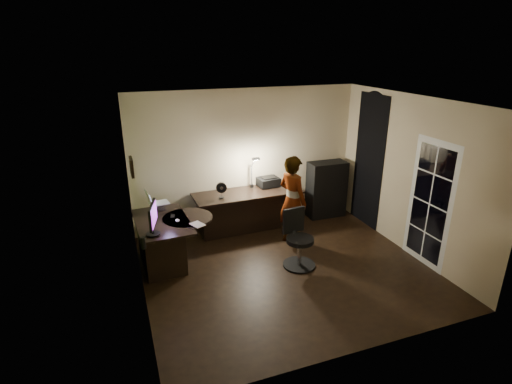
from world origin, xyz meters
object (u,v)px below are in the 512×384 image
object	(u,v)px
desk_left	(164,242)
cabinet	(326,189)
office_chair	(300,240)
person	(292,201)
desk_right	(248,211)
monitor	(152,224)

from	to	relation	value
desk_left	cabinet	xyz separation A→B (m)	(3.50, 0.84, 0.20)
cabinet	office_chair	distance (m)	2.23
office_chair	person	world-z (taller)	person
desk_right	person	bearing A→B (deg)	-56.56
desk_left	monitor	world-z (taller)	monitor
monitor	desk_right	bearing A→B (deg)	46.72
person	cabinet	bearing A→B (deg)	-73.48
desk_right	monitor	xyz separation A→B (m)	(-1.92, -1.21, 0.57)
desk_left	desk_right	world-z (taller)	desk_right
monitor	person	size ratio (longest dim) A/B	0.32
desk_right	office_chair	world-z (taller)	office_chair
person	desk_right	bearing A→B (deg)	14.90
cabinet	person	distance (m)	1.53
desk_right	office_chair	xyz separation A→B (m)	(0.35, -1.60, 0.09)
office_chair	desk_right	bearing A→B (deg)	95.55
office_chair	person	size ratio (longest dim) A/B	0.58
desk_left	person	distance (m)	2.33
cabinet	monitor	size ratio (longest dim) A/B	2.23
monitor	office_chair	size ratio (longest dim) A/B	0.55
cabinet	office_chair	xyz separation A→B (m)	(-1.43, -1.70, -0.11)
desk_right	office_chair	distance (m)	1.64
cabinet	monitor	distance (m)	3.94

